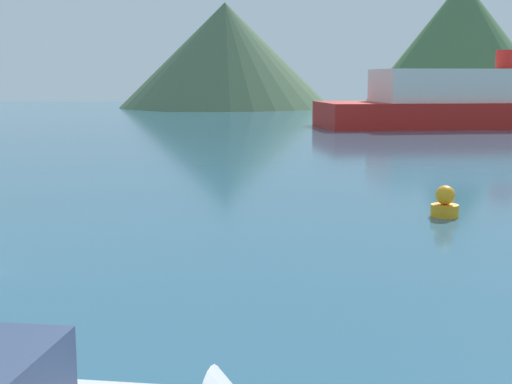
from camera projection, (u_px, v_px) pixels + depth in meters
name	position (u px, v px, depth m)	size (l,w,h in m)	color
ferry_distant	(506.00, 101.00, 60.87)	(33.04, 15.91, 6.44)	red
buoy_marker	(445.00, 204.00, 20.93)	(0.81, 0.81, 0.93)	orange
hill_west	(225.00, 55.00, 101.71)	(30.40, 30.40, 14.76)	#4C6647
hill_central	(461.00, 45.00, 96.18)	(26.75, 26.75, 17.25)	#476B42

